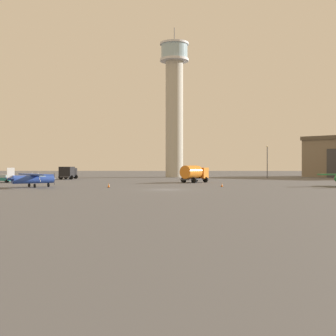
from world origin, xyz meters
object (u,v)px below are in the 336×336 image
Objects in this scene: traffic_cone_near_right at (222,185)px; control_tower at (174,101)px; airplane_blue at (33,178)px; car_teal at (6,178)px; light_post_west at (267,159)px; truck_box_black at (68,172)px; truck_fuel_tanker_orange at (194,173)px; traffic_cone_near_left at (109,185)px.

control_tower is at bearing 98.25° from traffic_cone_near_right.
control_tower is 4.91× the size of airplane_blue.
car_teal is 58.47m from light_post_west.
light_post_west is at bearing -80.05° from truck_box_black.
truck_fuel_tanker_orange reaches higher than traffic_cone_near_right.
control_tower is 5.02× the size of light_post_west.
traffic_cone_near_right is (30.86, -34.38, -1.32)m from truck_box_black.
airplane_blue reaches higher than traffic_cone_near_left.
car_teal reaches higher than traffic_cone_near_right.
car_teal is at bearing -151.93° from light_post_west.
truck_box_black is 12.21× the size of traffic_cone_near_right.
light_post_west is 45.11m from traffic_cone_near_right.
truck_box_black is 1.11× the size of truck_fuel_tanker_orange.
traffic_cone_near_right is at bearing 9.30° from traffic_cone_near_left.
truck_fuel_tanker_orange is 32.65m from light_post_west.
traffic_cone_near_right is (15.70, 2.57, -0.05)m from traffic_cone_near_left.
airplane_blue is 37.12m from truck_box_black.
truck_fuel_tanker_orange is 10.95× the size of traffic_cone_near_right.
car_teal is at bearing 162.43° from truck_box_black.
truck_fuel_tanker_orange is 33.41m from car_teal.
truck_box_black is at bearing 131.92° from traffic_cone_near_right.
traffic_cone_near_left is (15.16, -36.95, -1.26)m from truck_box_black.
truck_box_black reaches higher than traffic_cone_near_right.
light_post_west reaches higher than traffic_cone_near_right.
truck_fuel_tanker_orange is at bearing -1.85° from airplane_blue.
car_teal is at bearing 157.88° from traffic_cone_near_right.
truck_fuel_tanker_orange is (4.07, -37.10, -18.21)m from control_tower.
truck_box_black is 0.85× the size of light_post_west.
truck_fuel_tanker_orange is at bearing 55.99° from traffic_cone_near_left.
truck_box_black is (-4.59, 36.84, 0.31)m from airplane_blue.
control_tower is 51.33m from car_teal.
truck_box_black is at bearing 57.02° from airplane_blue.
airplane_blue reaches higher than car_teal.
airplane_blue is 1.20× the size of truck_box_black.
truck_fuel_tanker_orange is at bearing -123.78° from light_post_west.
light_post_west is at bearing 56.13° from traffic_cone_near_left.
airplane_blue is 1.73× the size of car_teal.
traffic_cone_near_left is at bearing -98.35° from control_tower.
control_tower reaches higher than traffic_cone_near_right.
traffic_cone_near_left reaches higher than traffic_cone_near_right.
traffic_cone_near_left is (10.57, -0.11, -0.96)m from airplane_blue.
traffic_cone_near_left is at bearing -177.61° from truck_fuel_tanker_orange.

